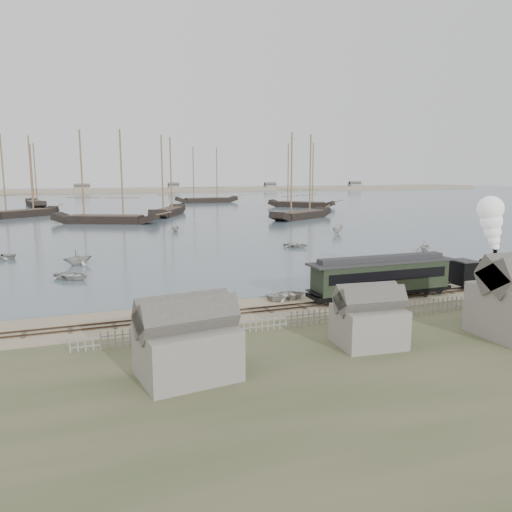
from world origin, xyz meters
name	(u,v)px	position (x,y,z in m)	size (l,w,h in m)	color
ground	(270,303)	(0.00, 0.00, 0.00)	(600.00, 600.00, 0.00)	tan
harbor_water	(113,200)	(0.00, 170.00, 0.03)	(600.00, 336.00, 0.06)	#40525C
rail_track	(279,308)	(0.00, -2.00, 0.04)	(120.00, 1.80, 0.16)	#3C2C20
picket_fence_west	(219,336)	(-6.50, -7.00, 0.00)	(19.00, 0.10, 1.20)	gray
picket_fence_east	(450,311)	(12.50, -7.50, 0.00)	(15.00, 0.10, 1.20)	gray
shed_left	(188,377)	(-10.00, -13.00, 0.00)	(5.00, 4.00, 4.10)	gray
shed_mid	(368,345)	(2.00, -12.00, 0.00)	(4.00, 3.50, 3.60)	gray
far_spit	(101,192)	(0.00, 250.00, 0.00)	(500.00, 20.00, 1.80)	tan
locomotive	(490,247)	(21.76, -2.00, 3.92)	(6.78, 2.53, 8.45)	black
passenger_coach	(381,275)	(9.67, -2.00, 2.08)	(13.54, 2.61, 3.29)	black
beached_dinghy	(287,295)	(1.86, 0.63, 0.38)	(3.67, 2.62, 0.76)	#BAB8B1
rowboat_0	(72,275)	(-15.87, 15.57, 0.47)	(3.94, 2.81, 0.82)	#BAB8B1
rowboat_1	(78,257)	(-15.13, 23.89, 0.97)	(3.46, 2.99, 1.82)	#BAB8B1
rowboat_2	(329,264)	(11.63, 11.02, 0.70)	(3.31, 1.24, 1.28)	#BAB8B1
rowboat_3	(296,245)	(15.11, 27.65, 0.44)	(3.67, 2.62, 0.76)	#BAB8B1
rowboat_4	(425,246)	(30.56, 18.18, 0.76)	(2.66, 2.29, 1.40)	#BAB8B1
rowboat_5	(338,230)	(28.79, 39.60, 0.84)	(4.06, 1.53, 1.57)	#BAB8B1
rowboat_7	(175,227)	(2.38, 53.46, 0.85)	(3.00, 2.59, 1.58)	#BAB8B1
schooner_1	(19,176)	(-27.20, 96.88, 10.06)	(19.26, 4.44, 20.00)	black
schooner_2	(104,176)	(-8.75, 73.87, 10.06)	(22.67, 5.23, 20.00)	black
schooner_3	(167,176)	(7.57, 89.22, 10.06)	(21.24, 4.90, 20.00)	black
schooner_4	(302,176)	(35.64, 69.07, 10.06)	(20.77, 4.79, 20.00)	black
schooner_5	(302,175)	(52.24, 104.37, 10.06)	(20.90, 4.82, 20.00)	black
schooner_7	(34,175)	(-26.48, 137.48, 10.06)	(20.09, 4.64, 20.00)	black
schooner_8	(206,175)	(30.49, 138.12, 10.06)	(22.55, 5.20, 20.00)	black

